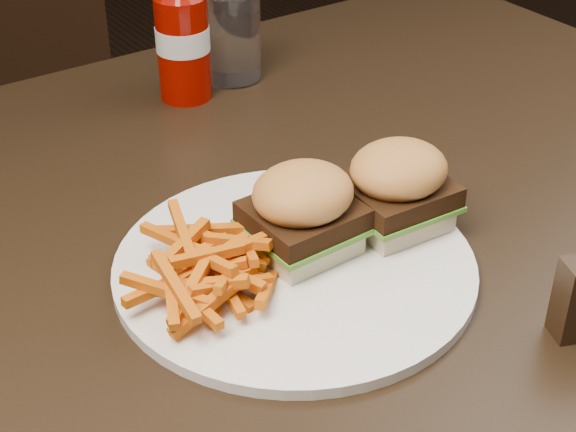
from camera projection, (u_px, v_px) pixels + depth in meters
dining_table at (265, 221)px, 0.85m from camera, size 1.20×0.80×0.04m
chair_far at (6, 137)px, 1.62m from camera, size 0.48×0.48×0.04m
plate at (295, 266)px, 0.75m from camera, size 0.31×0.31×0.01m
sandwich_half_a at (302, 239)px, 0.75m from camera, size 0.08×0.08×0.02m
sandwich_half_b at (395, 214)px, 0.78m from camera, size 0.08×0.08×0.02m
fries_pile at (213, 266)px, 0.70m from camera, size 0.14×0.14×0.04m
ketchup_bottle at (183, 48)px, 1.00m from camera, size 0.07×0.07×0.12m
tumbler at (233, 35)px, 1.05m from camera, size 0.07×0.07×0.11m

